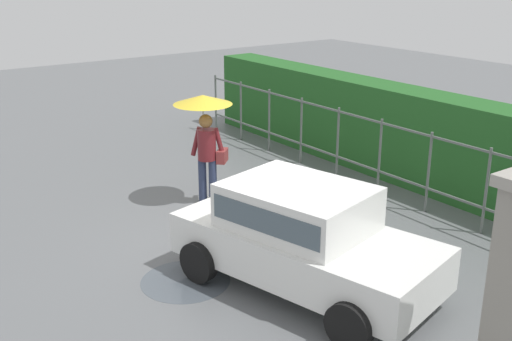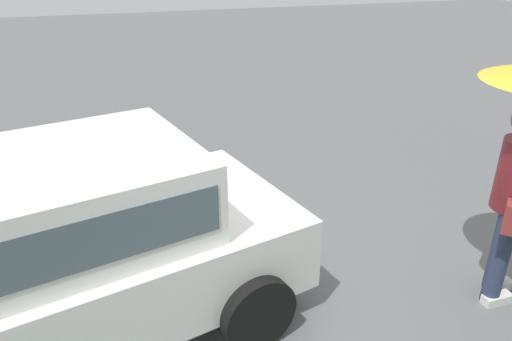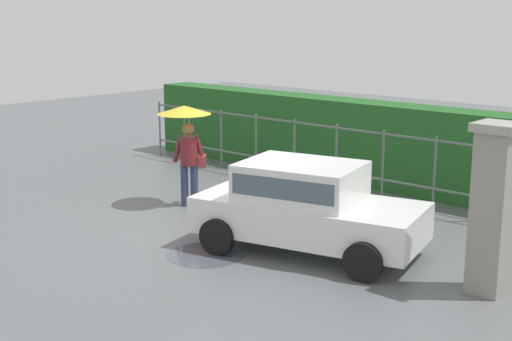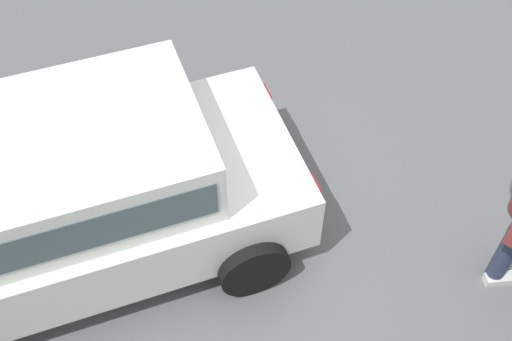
{
  "view_description": "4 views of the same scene",
  "coord_description": "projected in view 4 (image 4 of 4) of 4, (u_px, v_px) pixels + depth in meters",
  "views": [
    {
      "loc": [
        7.42,
        -5.31,
        4.34
      ],
      "look_at": [
        -0.11,
        0.14,
        1.2
      ],
      "focal_mm": 43.53,
      "sensor_mm": 36.0,
      "label": 1
    },
    {
      "loc": [
        0.99,
        2.97,
        2.78
      ],
      "look_at": [
        0.03,
        -0.06,
        1.28
      ],
      "focal_mm": 33.95,
      "sensor_mm": 36.0,
      "label": 2
    },
    {
      "loc": [
        8.31,
        -9.01,
        3.85
      ],
      "look_at": [
        -0.06,
        0.27,
        1.04
      ],
      "focal_mm": 49.2,
      "sensor_mm": 36.0,
      "label": 3
    },
    {
      "loc": [
        0.4,
        2.97,
        4.87
      ],
      "look_at": [
        0.08,
        -0.08,
        1.07
      ],
      "focal_mm": 45.22,
      "sensor_mm": 36.0,
      "label": 4
    }
  ],
  "objects": [
    {
      "name": "car",
      "position": [
        76.0,
        191.0,
        5.1
      ],
      "size": [
        3.98,
        2.54,
        1.48
      ],
      "rotation": [
        0.0,
        0.0,
        0.24
      ],
      "color": "white",
      "rests_on": "ground"
    },
    {
      "name": "puddle_near",
      "position": [
        208.0,
        132.0,
        6.58
      ],
      "size": [
        1.29,
        1.29,
        0.0
      ],
      "primitive_type": "cylinder",
      "color": "#4C545B",
      "rests_on": "ground"
    },
    {
      "name": "ground_plane",
      "position": [
        266.0,
        253.0,
        5.67
      ],
      "size": [
        40.0,
        40.0,
        0.0
      ],
      "primitive_type": "plane",
      "color": "slate"
    }
  ]
}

